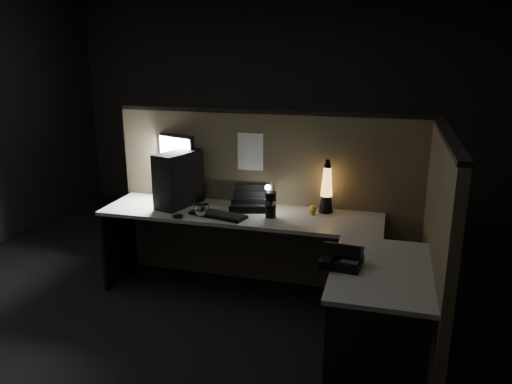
% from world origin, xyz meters
% --- Properties ---
extents(floor, '(6.00, 6.00, 0.00)m').
position_xyz_m(floor, '(0.00, 0.00, 0.00)').
color(floor, black).
rests_on(floor, ground).
extents(room_shell, '(6.00, 6.00, 6.00)m').
position_xyz_m(room_shell, '(0.00, 0.00, 1.62)').
color(room_shell, silver).
rests_on(room_shell, ground).
extents(partition_back, '(2.66, 0.06, 1.50)m').
position_xyz_m(partition_back, '(0.00, 0.93, 0.75)').
color(partition_back, brown).
rests_on(partition_back, ground).
extents(partition_right, '(0.06, 1.66, 1.50)m').
position_xyz_m(partition_right, '(1.33, 0.10, 0.75)').
color(partition_right, brown).
rests_on(partition_right, ground).
extents(desk, '(2.60, 1.60, 0.73)m').
position_xyz_m(desk, '(0.18, 0.25, 0.58)').
color(desk, '#BBBAB1').
rests_on(desk, ground).
extents(pc_tower, '(0.31, 0.48, 0.46)m').
position_xyz_m(pc_tower, '(-0.70, 0.65, 0.96)').
color(pc_tower, black).
rests_on(pc_tower, desk).
extents(monitor, '(0.43, 0.21, 0.57)m').
position_xyz_m(monitor, '(-0.83, 0.86, 1.08)').
color(monitor, black).
rests_on(monitor, desk).
extents(keyboard, '(0.49, 0.27, 0.02)m').
position_xyz_m(keyboard, '(-0.29, 0.46, 0.74)').
color(keyboard, black).
rests_on(keyboard, desk).
extents(mouse, '(0.10, 0.08, 0.03)m').
position_xyz_m(mouse, '(-0.58, 0.34, 0.75)').
color(mouse, black).
rests_on(mouse, desk).
extents(clip_lamp, '(0.04, 0.18, 0.23)m').
position_xyz_m(clip_lamp, '(0.06, 0.74, 0.87)').
color(clip_lamp, silver).
rests_on(clip_lamp, desk).
extents(organizer, '(0.34, 0.31, 0.21)m').
position_xyz_m(organizer, '(-0.10, 0.72, 0.78)').
color(organizer, black).
rests_on(organizer, desk).
extents(lava_lamp, '(0.12, 0.12, 0.44)m').
position_xyz_m(lava_lamp, '(0.53, 0.80, 0.91)').
color(lava_lamp, black).
rests_on(lava_lamp, desk).
extents(travel_mug, '(0.09, 0.09, 0.21)m').
position_xyz_m(travel_mug, '(0.12, 0.55, 0.83)').
color(travel_mug, black).
rests_on(travel_mug, desk).
extents(steel_mug, '(0.15, 0.15, 0.10)m').
position_xyz_m(steel_mug, '(-0.42, 0.44, 0.78)').
color(steel_mug, '#B8B8BF').
rests_on(steel_mug, desk).
extents(figurine, '(0.06, 0.06, 0.06)m').
position_xyz_m(figurine, '(0.43, 0.70, 0.78)').
color(figurine, gold).
rests_on(figurine, desk).
extents(pinned_paper, '(0.22, 0.00, 0.32)m').
position_xyz_m(pinned_paper, '(-0.14, 0.90, 1.18)').
color(pinned_paper, white).
rests_on(pinned_paper, partition_back).
extents(desk_phone, '(0.26, 0.27, 0.14)m').
position_xyz_m(desk_phone, '(0.76, -0.22, 0.78)').
color(desk_phone, black).
rests_on(desk_phone, desk).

